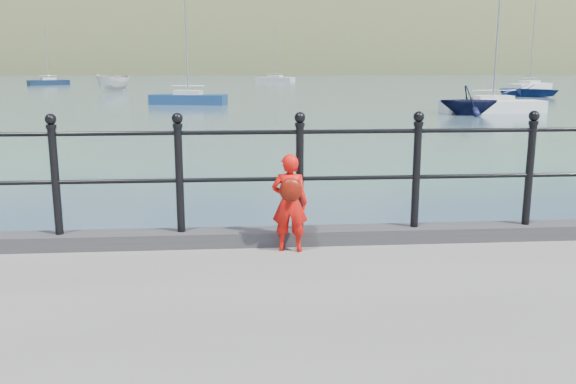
{
  "coord_description": "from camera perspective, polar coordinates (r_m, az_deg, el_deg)",
  "views": [
    {
      "loc": [
        -0.0,
        -6.16,
        2.81
      ],
      "look_at": [
        0.48,
        -0.2,
        1.55
      ],
      "focal_mm": 38.0,
      "sensor_mm": 36.0,
      "label": 1
    }
  ],
  "objects": [
    {
      "name": "sailboat_left",
      "position": [
        88.76,
        -21.49,
        9.49
      ],
      "size": [
        5.21,
        4.24,
        7.52
      ],
      "rotation": [
        0.0,
        0.0,
        0.59
      ],
      "color": "black",
      "rests_on": "ground"
    },
    {
      "name": "launch_navy",
      "position": [
        35.63,
        16.57,
        8.22
      ],
      "size": [
        3.43,
        3.06,
        1.65
      ],
      "primitive_type": "imported",
      "rotation": [
        0.0,
        0.0,
        1.45
      ],
      "color": "black",
      "rests_on": "ground"
    },
    {
      "name": "railing",
      "position": [
        6.09,
        -4.53,
        2.55
      ],
      "size": [
        18.11,
        0.11,
        1.2
      ],
      "color": "black",
      "rests_on": "kerb"
    },
    {
      "name": "kerb",
      "position": [
        6.25,
        -4.42,
        -4.24
      ],
      "size": [
        60.0,
        0.3,
        0.15
      ],
      "primitive_type": "cube",
      "color": "#28282B",
      "rests_on": "quay"
    },
    {
      "name": "child",
      "position": [
        5.92,
        0.16,
        -0.95
      ],
      "size": [
        0.39,
        0.33,
        0.97
      ],
      "rotation": [
        0.0,
        0.0,
        2.94
      ],
      "color": "red",
      "rests_on": "quay"
    },
    {
      "name": "sailboat_deep",
      "position": [
        100.36,
        -1.21,
        10.49
      ],
      "size": [
        6.4,
        4.81,
        9.31
      ],
      "rotation": [
        0.0,
        0.0,
        -0.53
      ],
      "color": "beige",
      "rests_on": "ground"
    },
    {
      "name": "sailboat_far",
      "position": [
        73.43,
        21.64,
        9.15
      ],
      "size": [
        6.78,
        5.78,
        9.96
      ],
      "rotation": [
        0.0,
        0.0,
        0.65
      ],
      "color": "silver",
      "rests_on": "ground"
    },
    {
      "name": "far_shore",
      "position": [
        249.84,
        4.26,
        6.04
      ],
      "size": [
        830.0,
        200.0,
        156.0
      ],
      "color": "#333A21",
      "rests_on": "ground"
    },
    {
      "name": "launch_blue",
      "position": [
        57.82,
        21.69,
        8.81
      ],
      "size": [
        5.97,
        6.19,
        1.05
      ],
      "primitive_type": "imported",
      "rotation": [
        0.0,
        0.0,
        0.68
      ],
      "color": "navy",
      "rests_on": "ground"
    },
    {
      "name": "launch_white",
      "position": [
        66.37,
        -16.06,
        9.8
      ],
      "size": [
        3.97,
        4.89,
        1.8
      ],
      "primitive_type": "imported",
      "rotation": [
        0.0,
        0.0,
        -0.56
      ],
      "color": "silver",
      "rests_on": "ground"
    },
    {
      "name": "ground",
      "position": [
        6.77,
        -4.28,
        -12.67
      ],
      "size": [
        600.0,
        600.0,
        0.0
      ],
      "primitive_type": "plane",
      "color": "#2D4251",
      "rests_on": "ground"
    },
    {
      "name": "sailboat_near",
      "position": [
        38.04,
        18.6,
        7.56
      ],
      "size": [
        6.06,
        1.98,
        8.26
      ],
      "rotation": [
        0.0,
        0.0,
        0.05
      ],
      "color": "silver",
      "rests_on": "ground"
    },
    {
      "name": "sailboat_port",
      "position": [
        43.88,
        -9.3,
        8.52
      ],
      "size": [
        5.52,
        2.78,
        7.77
      ],
      "rotation": [
        0.0,
        0.0,
        -0.22
      ],
      "color": "navy",
      "rests_on": "ground"
    }
  ]
}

